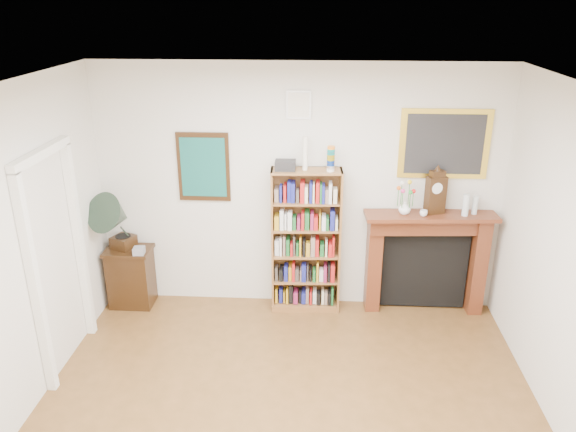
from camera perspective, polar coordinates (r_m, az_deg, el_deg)
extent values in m
cube|color=white|center=(3.49, -0.66, 11.27)|extent=(4.50, 5.00, 0.01)
cube|color=silver|center=(6.26, 1.04, 2.69)|extent=(4.50, 0.01, 2.80)
cube|color=white|center=(5.37, -24.30, -6.74)|extent=(0.08, 0.08, 2.10)
cube|color=white|center=(6.13, -20.44, -2.68)|extent=(0.08, 0.08, 2.10)
cube|color=white|center=(5.39, -23.84, 5.82)|extent=(0.08, 1.02, 0.08)
cube|color=black|center=(6.30, -8.57, 4.95)|extent=(0.58, 0.03, 0.78)
cube|color=#125650|center=(6.28, -8.60, 4.90)|extent=(0.50, 0.01, 0.67)
cube|color=white|center=(6.00, 1.10, 11.24)|extent=(0.26, 0.03, 0.30)
cube|color=silver|center=(5.99, 1.09, 11.21)|extent=(0.22, 0.01, 0.26)
cube|color=gold|center=(6.22, 15.60, 7.05)|extent=(0.95, 0.03, 0.75)
cube|color=#262628|center=(6.20, 15.63, 7.01)|extent=(0.82, 0.01, 0.65)
cube|color=brown|center=(6.34, -1.57, -2.52)|extent=(0.04, 0.27, 1.68)
cube|color=brown|center=(6.32, 5.21, -2.68)|extent=(0.04, 0.27, 1.68)
cube|color=brown|center=(6.03, 1.91, 4.59)|extent=(0.78, 0.31, 0.02)
cube|color=brown|center=(6.69, 1.73, -8.90)|extent=(0.78, 0.31, 0.07)
cube|color=brown|center=(6.44, 1.85, -2.14)|extent=(0.77, 0.06, 1.68)
cube|color=brown|center=(6.53, 1.77, -6.43)|extent=(0.74, 0.29, 0.02)
cube|color=brown|center=(6.38, 1.80, -3.91)|extent=(0.74, 0.29, 0.02)
cube|color=brown|center=(6.25, 1.83, -1.28)|extent=(0.74, 0.29, 0.02)
cube|color=brown|center=(6.14, 1.87, 1.45)|extent=(0.74, 0.29, 0.02)
cube|color=black|center=(6.84, -15.64, -5.97)|extent=(0.52, 0.38, 0.71)
cube|color=#4B2411|center=(6.48, 8.69, -4.71)|extent=(0.17, 0.22, 1.17)
cube|color=#4B2411|center=(6.70, 18.72, -4.78)|extent=(0.17, 0.22, 1.17)
cube|color=#4B2411|center=(6.37, 14.17, -0.82)|extent=(1.34, 0.30, 0.19)
cube|color=#4B2411|center=(6.29, 14.33, 0.02)|extent=(1.45, 0.43, 0.04)
cube|color=black|center=(6.67, 13.61, -5.23)|extent=(0.97, 0.09, 0.93)
cube|color=black|center=(6.71, -16.36, -2.55)|extent=(0.30, 0.30, 0.14)
cylinder|color=black|center=(6.69, -16.42, -1.97)|extent=(0.23, 0.23, 0.01)
cone|color=#2D4133|center=(6.45, -17.11, 0.06)|extent=(0.63, 0.70, 0.59)
cube|color=#A2A3AE|center=(6.52, -14.91, -3.43)|extent=(0.13, 0.13, 0.08)
cube|color=black|center=(6.25, 14.74, 2.08)|extent=(0.23, 0.18, 0.41)
cylinder|color=white|center=(6.16, 14.92, 2.72)|extent=(0.12, 0.05, 0.12)
cube|color=black|center=(6.18, 14.95, 4.14)|extent=(0.17, 0.14, 0.08)
imported|color=white|center=(6.19, 11.77, 0.80)|extent=(0.15, 0.15, 0.14)
imported|color=silver|center=(6.19, 13.61, 0.27)|extent=(0.11, 0.11, 0.07)
cylinder|color=silver|center=(6.29, 17.62, 1.07)|extent=(0.07, 0.07, 0.24)
cylinder|color=silver|center=(6.38, 18.46, 1.04)|extent=(0.06, 0.06, 0.20)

